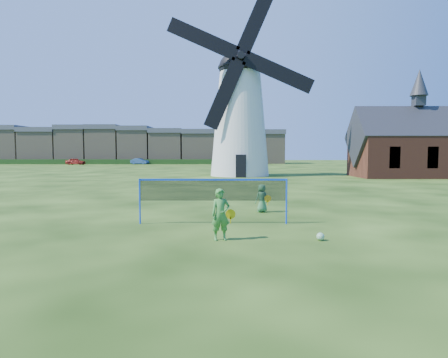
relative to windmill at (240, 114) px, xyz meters
The scene contains 11 objects.
ground 27.78m from the windmill, 93.72° to the right, with size 220.00×220.00×0.00m, color black.
windmill is the anchor object (origin of this frame).
chapel 17.85m from the windmill, ahead, with size 12.44×6.03×10.52m.
badminton_net 27.62m from the windmill, 94.07° to the right, with size 5.05×0.05×1.55m.
player_girl 30.05m from the windmill, 93.18° to the right, with size 0.71×0.45×1.44m.
player_boy 25.15m from the windmill, 90.04° to the right, with size 0.69×0.56×1.14m.
play_ball 30.18m from the windmill, 87.80° to the right, with size 0.22×0.22×0.22m, color green.
terraced_houses 50.09m from the windmill, 115.84° to the left, with size 65.20×8.40×8.37m.
hedge 46.07m from the windmill, 121.33° to the left, with size 62.00×0.80×1.00m, color #193814.
car_left 47.22m from the windmill, 131.43° to the left, with size 1.51×3.75×1.28m, color maroon.
car_right 43.25m from the windmill, 116.45° to the left, with size 1.29×3.69×1.22m, color navy.
Camera 1 is at (0.25, -12.98, 2.44)m, focal length 30.64 mm.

